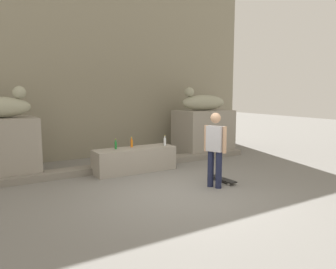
# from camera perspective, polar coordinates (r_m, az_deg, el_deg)

# --- Properties ---
(ground_plane) EXTENTS (40.00, 40.00, 0.00)m
(ground_plane) POSITION_cam_1_polar(r_m,az_deg,el_deg) (7.04, 2.28, -10.12)
(ground_plane) COLOR slate
(facade_wall) EXTENTS (11.33, 0.60, 6.77)m
(facade_wall) POSITION_cam_1_polar(r_m,az_deg,el_deg) (11.21, -12.26, 13.77)
(facade_wall) COLOR gray
(facade_wall) RESTS_ON ground_plane
(pedestal_right) EXTENTS (1.80, 1.30, 1.49)m
(pedestal_right) POSITION_cam_1_polar(r_m,az_deg,el_deg) (11.33, 6.11, 0.45)
(pedestal_right) COLOR gray
(pedestal_right) RESTS_ON ground_plane
(statue_reclining_right) EXTENTS (1.66, 0.75, 0.78)m
(statue_reclining_right) POSITION_cam_1_polar(r_m,az_deg,el_deg) (11.24, 6.03, 5.64)
(statue_reclining_right) COLOR #A09F86
(statue_reclining_right) RESTS_ON pedestal_right
(ledge_block) EXTENTS (2.20, 0.67, 0.64)m
(ledge_block) POSITION_cam_1_polar(r_m,az_deg,el_deg) (8.82, -5.80, -4.37)
(ledge_block) COLOR gray
(ledge_block) RESTS_ON ground_plane
(skater) EXTENTS (0.32, 0.51, 1.67)m
(skater) POSITION_cam_1_polar(r_m,az_deg,el_deg) (7.30, 8.18, -2.10)
(skater) COLOR #1E233F
(skater) RESTS_ON ground_plane
(skateboard) EXTENTS (0.20, 0.80, 0.08)m
(skateboard) POSITION_cam_1_polar(r_m,az_deg,el_deg) (7.95, 9.42, -7.64)
(skateboard) COLOR black
(skateboard) RESTS_ON ground_plane
(bottle_clear) EXTENTS (0.07, 0.07, 0.28)m
(bottle_clear) POSITION_cam_1_polar(r_m,az_deg,el_deg) (9.10, -0.55, -1.21)
(bottle_clear) COLOR silver
(bottle_clear) RESTS_ON ledge_block
(bottle_green) EXTENTS (0.06, 0.06, 0.27)m
(bottle_green) POSITION_cam_1_polar(r_m,az_deg,el_deg) (8.63, -9.07, -1.81)
(bottle_green) COLOR #1E722D
(bottle_green) RESTS_ON ledge_block
(bottle_orange) EXTENTS (0.06, 0.06, 0.28)m
(bottle_orange) POSITION_cam_1_polar(r_m,az_deg,el_deg) (8.87, -6.33, -1.49)
(bottle_orange) COLOR orange
(bottle_orange) RESTS_ON ledge_block
(stair_step) EXTENTS (8.09, 0.50, 0.17)m
(stair_step) POSITION_cam_1_polar(r_m,az_deg,el_deg) (9.27, -6.98, -5.30)
(stair_step) COLOR gray
(stair_step) RESTS_ON ground_plane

